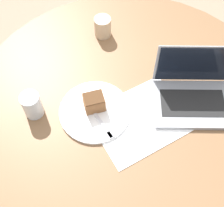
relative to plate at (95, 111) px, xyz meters
The scene contains 9 objects.
ground_plane 0.75m from the plate, ahead, with size 12.00×12.00×0.00m, color gray.
dining_table 0.18m from the plate, ahead, with size 1.26×1.26×0.73m.
paper_document 0.17m from the plate, 31.41° to the right, with size 0.38×0.32×0.00m.
plate is the anchor object (origin of this frame).
cake_slice 0.04m from the plate, 76.43° to the left, with size 0.08×0.07×0.07m.
fork 0.06m from the plate, 83.80° to the right, with size 0.06×0.17×0.00m.
coffee_glass 0.40m from the plate, 66.31° to the left, with size 0.07×0.07×0.09m.
water_glass 0.23m from the plate, 159.66° to the left, with size 0.07×0.07×0.11m.
laptop 0.38m from the plate, 11.23° to the right, with size 0.35×0.31×0.21m.
Camera 1 is at (-0.27, -0.55, 1.76)m, focal length 50.00 mm.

